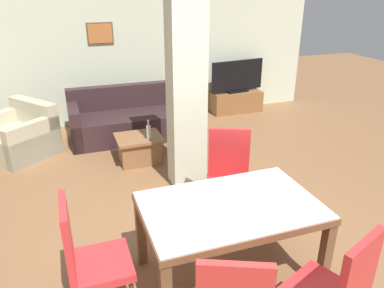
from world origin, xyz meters
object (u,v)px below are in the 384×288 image
at_px(dining_chair_head_left, 88,256).
at_px(sofa, 133,120).
at_px(bottle, 149,132).
at_px(tv_screen, 237,77).
at_px(tv_stand, 236,102).
at_px(armchair, 20,137).
at_px(dining_chair_far_right, 228,175).
at_px(dining_table, 230,220).
at_px(coffee_table, 139,149).

height_order(dining_chair_head_left, sofa, dining_chair_head_left).
distance_m(sofa, bottle, 1.17).
xyz_separation_m(dining_chair_head_left, tv_screen, (3.23, 4.15, 0.18)).
height_order(dining_chair_head_left, tv_stand, dining_chair_head_left).
relative_size(sofa, armchair, 1.61).
relative_size(dining_chair_far_right, dining_chair_head_left, 1.00).
distance_m(dining_table, dining_chair_head_left, 1.16).
relative_size(dining_chair_far_right, tv_stand, 0.99).
bearing_deg(tv_screen, tv_stand, 180.00).
distance_m(armchair, tv_screen, 4.04).
distance_m(dining_chair_head_left, bottle, 2.61).
relative_size(dining_chair_head_left, bottle, 3.56).
height_order(dining_table, dining_chair_far_right, dining_chair_far_right).
xyz_separation_m(dining_chair_head_left, tv_stand, (3.23, 4.15, -0.32)).
xyz_separation_m(dining_chair_far_right, dining_chair_head_left, (-1.52, -0.82, 0.00)).
bearing_deg(armchair, dining_table, 171.62).
height_order(sofa, bottle, sofa).
relative_size(sofa, tv_stand, 2.01).
bearing_deg(bottle, tv_stand, 38.53).
bearing_deg(sofa, tv_screen, -164.84).
bearing_deg(dining_table, bottle, 93.00).
height_order(dining_chair_head_left, armchair, dining_chair_head_left).
xyz_separation_m(tv_stand, tv_screen, (0.00, 0.00, 0.51)).
distance_m(coffee_table, bottle, 0.35).
xyz_separation_m(coffee_table, tv_screen, (2.31, 1.61, 0.51)).
xyz_separation_m(dining_table, tv_stand, (2.07, 4.15, -0.37)).
distance_m(dining_chair_far_right, tv_stand, 3.76).
xyz_separation_m(dining_table, sofa, (-0.13, 3.55, -0.30)).
distance_m(dining_table, sofa, 3.57).
bearing_deg(tv_stand, sofa, -164.84).
distance_m(dining_chair_far_right, coffee_table, 1.85).
relative_size(dining_table, armchair, 1.15).
height_order(dining_table, coffee_table, dining_table).
relative_size(dining_chair_far_right, tv_screen, 0.89).
bearing_deg(dining_table, armchair, 119.07).
distance_m(dining_chair_far_right, bottle, 1.66).
bearing_deg(dining_table, tv_stand, 63.50).
xyz_separation_m(dining_table, bottle, (-0.13, 2.40, -0.09)).
distance_m(dining_chair_head_left, armchair, 3.45).
bearing_deg(bottle, armchair, 151.06).
bearing_deg(dining_chair_head_left, coffee_table, 160.20).
height_order(dining_table, tv_screen, tv_screen).
relative_size(dining_chair_head_left, sofa, 0.49).
bearing_deg(bottle, sofa, 90.31).
bearing_deg(tv_screen, coffee_table, 27.50).
xyz_separation_m(dining_table, tv_screen, (2.07, 4.15, 0.13)).
bearing_deg(dining_chair_far_right, dining_chair_head_left, 52.14).
bearing_deg(dining_table, tv_screen, 63.50).
xyz_separation_m(dining_chair_head_left, bottle, (1.03, 2.40, -0.04)).
bearing_deg(coffee_table, tv_screen, 34.84).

